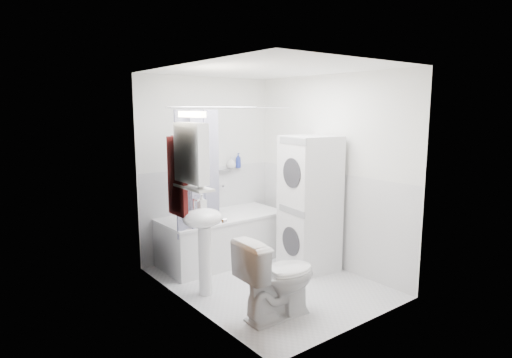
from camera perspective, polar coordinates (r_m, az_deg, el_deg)
floor at (r=5.10m, az=1.56°, el=-13.53°), size 2.60×2.60×0.00m
room_walls at (r=4.73m, az=1.64°, el=3.31°), size 2.60×2.60×2.60m
wainscot at (r=5.12m, az=-0.50°, el=-6.32°), size 1.98×2.58×2.58m
door at (r=3.82m, az=-4.24°, el=-5.58°), size 0.05×2.00×2.00m
bathtub at (r=5.67m, az=-4.55°, el=-7.51°), size 1.62×0.77×0.62m
tub_spout at (r=5.91m, az=-4.75°, el=-0.88°), size 0.04×0.12×0.04m
curtain_rod at (r=5.16m, az=-2.79°, el=9.52°), size 1.80×0.02×0.02m
shower_curtain at (r=4.94m, az=-7.74°, el=0.72°), size 0.55×0.02×1.45m
sink at (r=4.58m, az=-7.04°, el=-6.95°), size 0.44×0.37×1.04m
medicine_cabinet at (r=4.29m, az=-8.62°, el=3.66°), size 0.13×0.50×0.71m
shelf at (r=4.35m, az=-8.34°, el=-1.12°), size 0.18×0.54×0.02m
shower_caddy at (r=5.90m, az=-4.32°, el=1.19°), size 0.22×0.06×0.02m
towel at (r=4.53m, az=-10.45°, el=0.53°), size 0.07×0.35×0.85m
washer_dryer at (r=5.30m, az=7.13°, el=-3.27°), size 0.67×0.66×1.66m
toilet at (r=4.19m, az=2.90°, el=-12.97°), size 0.82×0.48×0.79m
soap_pump at (r=4.62m, az=-7.23°, el=-3.66°), size 0.08×0.17×0.08m
shelf_bottle at (r=4.22m, az=-7.35°, el=-0.78°), size 0.07×0.18×0.07m
shelf_cup at (r=4.45m, az=-9.12°, el=-0.10°), size 0.10×0.09×0.10m
shampoo_a at (r=5.95m, az=-3.33°, el=2.02°), size 0.13×0.17×0.13m
shampoo_b at (r=6.02m, az=-2.38°, el=1.87°), size 0.08×0.21×0.08m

